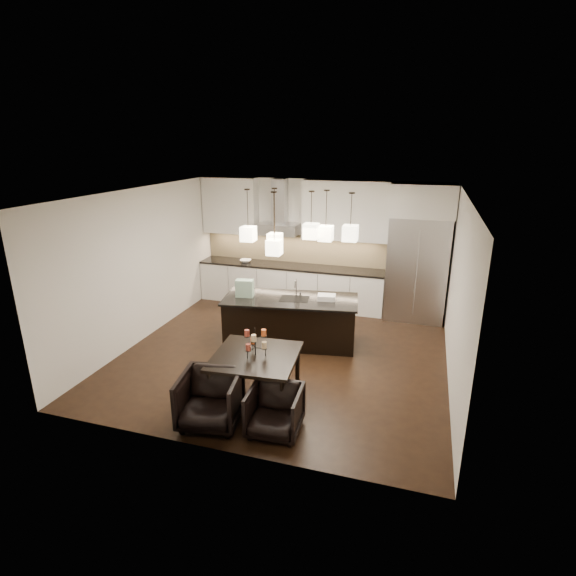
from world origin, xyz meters
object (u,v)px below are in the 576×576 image
(armchair_right, at_px, (275,411))
(armchair_left, at_px, (210,399))
(refrigerator, at_px, (417,269))
(island_body, at_px, (290,321))
(dining_table, at_px, (256,377))

(armchair_right, bearing_deg, armchair_left, -178.66)
(refrigerator, xyz_separation_m, armchair_right, (-1.54, -4.58, -0.76))
(island_body, bearing_deg, dining_table, -96.28)
(refrigerator, distance_m, armchair_left, 5.29)
(armchair_left, bearing_deg, armchair_right, -4.91)
(dining_table, bearing_deg, island_body, 87.92)
(armchair_left, height_order, armchair_right, armchair_left)
(dining_table, distance_m, armchair_right, 0.84)
(refrigerator, bearing_deg, island_body, -138.19)
(armchair_left, relative_size, armchair_right, 1.16)
(island_body, height_order, armchair_right, island_body)
(refrigerator, bearing_deg, armchair_right, -108.58)
(dining_table, height_order, armchair_left, armchair_left)
(island_body, xyz_separation_m, armchair_right, (0.60, -2.67, -0.10))
(refrigerator, xyz_separation_m, island_body, (-2.14, -1.91, -0.66))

